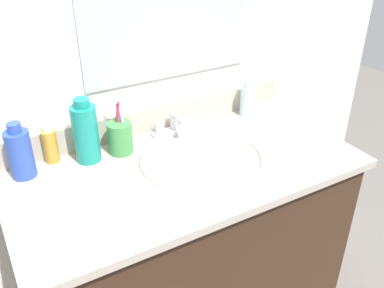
{
  "coord_description": "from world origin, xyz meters",
  "views": [
    {
      "loc": [
        -0.52,
        -0.94,
        1.44
      ],
      "look_at": [
        0.02,
        0.0,
        0.81
      ],
      "focal_mm": 39.66,
      "sensor_mm": 36.0,
      "label": 1
    }
  ],
  "objects_px": {
    "faucet": "(175,126)",
    "bottle_gel_clear": "(247,100)",
    "bottle_mouthwash_teal": "(86,133)",
    "bottle_shampoo_blue": "(20,153)",
    "cup_green": "(120,137)",
    "bottle_oil_amber": "(50,145)"
  },
  "relations": [
    {
      "from": "bottle_shampoo_blue",
      "to": "bottle_oil_amber",
      "type": "xyz_separation_m",
      "value": [
        0.09,
        0.04,
        -0.02
      ]
    },
    {
      "from": "bottle_shampoo_blue",
      "to": "cup_green",
      "type": "height_order",
      "value": "cup_green"
    },
    {
      "from": "bottle_mouthwash_teal",
      "to": "bottle_oil_amber",
      "type": "bearing_deg",
      "value": 154.47
    },
    {
      "from": "faucet",
      "to": "bottle_mouthwash_teal",
      "type": "relative_size",
      "value": 0.79
    },
    {
      "from": "bottle_shampoo_blue",
      "to": "bottle_oil_amber",
      "type": "height_order",
      "value": "bottle_shampoo_blue"
    },
    {
      "from": "bottle_shampoo_blue",
      "to": "bottle_gel_clear",
      "type": "distance_m",
      "value": 0.8
    },
    {
      "from": "bottle_shampoo_blue",
      "to": "bottle_oil_amber",
      "type": "bearing_deg",
      "value": 24.13
    },
    {
      "from": "bottle_mouthwash_teal",
      "to": "cup_green",
      "type": "distance_m",
      "value": 0.11
    },
    {
      "from": "bottle_oil_amber",
      "to": "bottle_shampoo_blue",
      "type": "bearing_deg",
      "value": -155.87
    },
    {
      "from": "faucet",
      "to": "bottle_oil_amber",
      "type": "distance_m",
      "value": 0.41
    },
    {
      "from": "bottle_shampoo_blue",
      "to": "bottle_gel_clear",
      "type": "bearing_deg",
      "value": 0.65
    },
    {
      "from": "bottle_shampoo_blue",
      "to": "bottle_oil_amber",
      "type": "distance_m",
      "value": 0.1
    },
    {
      "from": "bottle_oil_amber",
      "to": "bottle_mouthwash_teal",
      "type": "bearing_deg",
      "value": -25.53
    },
    {
      "from": "faucet",
      "to": "bottle_gel_clear",
      "type": "bearing_deg",
      "value": -0.61
    },
    {
      "from": "bottle_gel_clear",
      "to": "bottle_mouthwash_teal",
      "type": "distance_m",
      "value": 0.61
    },
    {
      "from": "faucet",
      "to": "bottle_shampoo_blue",
      "type": "xyz_separation_m",
      "value": [
        -0.5,
        -0.01,
        0.05
      ]
    },
    {
      "from": "bottle_shampoo_blue",
      "to": "bottle_mouthwash_teal",
      "type": "distance_m",
      "value": 0.19
    },
    {
      "from": "faucet",
      "to": "cup_green",
      "type": "xyz_separation_m",
      "value": [
        -0.21,
        -0.03,
        0.03
      ]
    },
    {
      "from": "bottle_mouthwash_teal",
      "to": "bottle_gel_clear",
      "type": "bearing_deg",
      "value": 1.51
    },
    {
      "from": "faucet",
      "to": "bottle_oil_amber",
      "type": "height_order",
      "value": "bottle_oil_amber"
    },
    {
      "from": "bottle_gel_clear",
      "to": "bottle_mouthwash_teal",
      "type": "bearing_deg",
      "value": -178.49
    },
    {
      "from": "bottle_mouthwash_teal",
      "to": "bottle_oil_amber",
      "type": "height_order",
      "value": "bottle_mouthwash_teal"
    }
  ]
}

